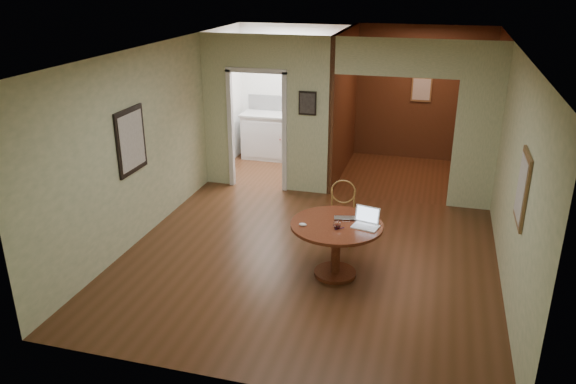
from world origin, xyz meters
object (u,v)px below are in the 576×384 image
(chair, at_px, (342,209))
(closed_laptop, at_px, (346,220))
(dining_table, at_px, (336,237))
(open_laptop, at_px, (366,221))

(chair, relative_size, closed_laptop, 3.16)
(dining_table, relative_size, open_laptop, 3.27)
(dining_table, distance_m, open_laptop, 0.44)
(closed_laptop, bearing_deg, chair, 90.25)
(dining_table, xyz_separation_m, open_laptop, (0.36, 0.05, 0.25))
(closed_laptop, bearing_deg, dining_table, -139.80)
(dining_table, bearing_deg, open_laptop, 8.12)
(chair, bearing_deg, closed_laptop, -81.29)
(chair, height_order, open_laptop, open_laptop)
(dining_table, distance_m, closed_laptop, 0.25)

